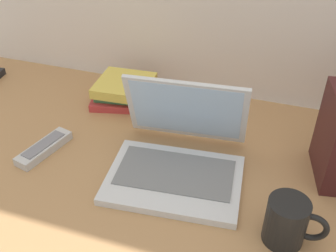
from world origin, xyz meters
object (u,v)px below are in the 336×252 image
(coffee_mug, at_px, (288,222))
(book_stack, at_px, (125,91))
(laptop, at_px, (178,155))
(remote_control_near, at_px, (44,148))

(coffee_mug, relative_size, book_stack, 0.55)
(laptop, relative_size, remote_control_near, 1.99)
(laptop, relative_size, coffee_mug, 2.71)
(laptop, height_order, remote_control_near, laptop)
(laptop, bearing_deg, book_stack, 134.69)
(remote_control_near, xyz_separation_m, book_stack, (0.10, 0.29, 0.02))
(coffee_mug, distance_m, remote_control_near, 0.62)
(laptop, height_order, book_stack, laptop)
(laptop, distance_m, book_stack, 0.35)
(coffee_mug, height_order, remote_control_near, coffee_mug)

